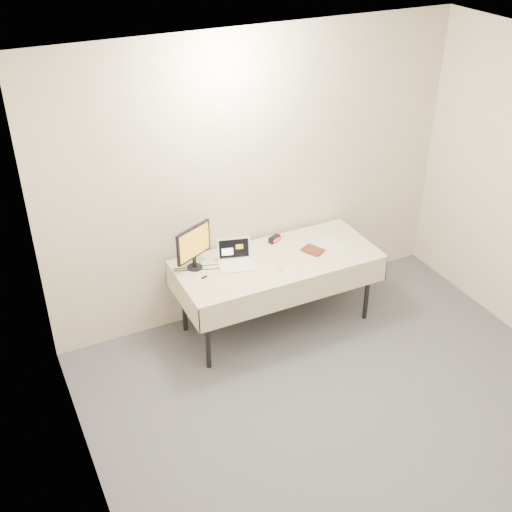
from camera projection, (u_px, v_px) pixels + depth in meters
name	position (u px, v px, depth m)	size (l,w,h in m)	color
ground	(406.00, 479.00, 4.63)	(5.00, 5.00, 0.00)	#515156
back_wall	(255.00, 178.00, 5.85)	(4.00, 0.10, 2.70)	beige
table	(277.00, 264.00, 5.85)	(1.86, 0.81, 0.74)	black
laptop	(235.00, 258.00, 5.72)	(0.36, 0.33, 0.21)	white
monitor	(194.00, 244.00, 5.56)	(0.37, 0.20, 0.41)	black
book	(309.00, 245.00, 5.83)	(0.14, 0.02, 0.19)	maroon
alarm_clock	(274.00, 239.00, 6.07)	(0.14, 0.10, 0.05)	black
clicker	(280.00, 268.00, 5.66)	(0.04, 0.08, 0.02)	silver
paper_form	(334.00, 242.00, 6.07)	(0.11, 0.28, 0.00)	#B8D9AC
usb_dongle	(204.00, 277.00, 5.54)	(0.06, 0.02, 0.01)	black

